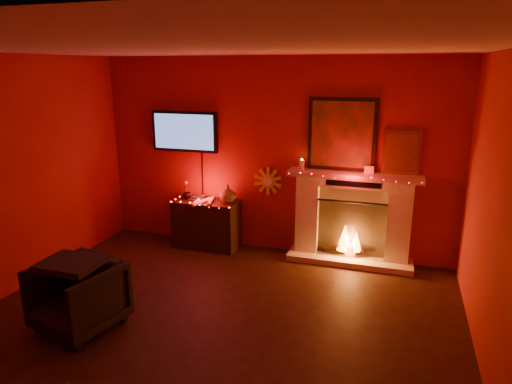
% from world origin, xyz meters
% --- Properties ---
extents(room, '(5.00, 5.00, 5.00)m').
position_xyz_m(room, '(0.00, 0.00, 1.35)').
color(room, black).
rests_on(room, ground).
extents(floor, '(5.00, 5.00, 0.00)m').
position_xyz_m(floor, '(0.00, 0.00, 0.00)').
color(floor, black).
rests_on(floor, ground).
extents(fireplace, '(1.72, 0.40, 2.18)m').
position_xyz_m(fireplace, '(1.14, 2.39, 0.72)').
color(fireplace, beige).
rests_on(fireplace, floor).
extents(tv, '(1.00, 0.07, 1.24)m').
position_xyz_m(tv, '(-1.30, 2.45, 1.65)').
color(tv, black).
rests_on(tv, room).
extents(sunburst_clock, '(0.40, 0.03, 0.40)m').
position_xyz_m(sunburst_clock, '(-0.05, 2.48, 1.00)').
color(sunburst_clock, gold).
rests_on(sunburst_clock, room).
extents(console_table, '(0.92, 0.57, 0.95)m').
position_xyz_m(console_table, '(-0.90, 2.26, 0.38)').
color(console_table, black).
rests_on(console_table, floor).
extents(armchair, '(0.89, 0.91, 0.69)m').
position_xyz_m(armchair, '(-1.25, -0.13, 0.35)').
color(armchair, black).
rests_on(armchair, floor).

